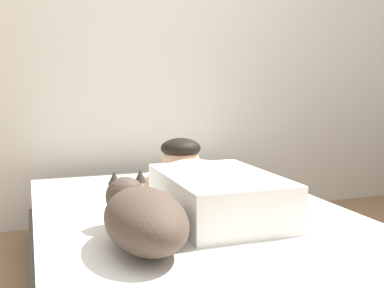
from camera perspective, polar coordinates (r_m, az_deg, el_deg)
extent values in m
cube|color=silver|center=(3.13, -5.43, 13.93)|extent=(4.16, 0.10, 2.50)
cube|color=#4C4742|center=(2.12, -0.01, -14.96)|extent=(1.33, 1.91, 0.17)
cube|color=white|center=(2.06, -0.01, -10.48)|extent=(1.29, 1.85, 0.18)
ellipsoid|color=white|center=(2.50, -0.19, -3.89)|extent=(0.52, 0.32, 0.11)
cube|color=white|center=(1.92, 3.24, -6.27)|extent=(0.42, 0.64, 0.18)
ellipsoid|color=#D8AD8E|center=(2.23, -0.10, -3.83)|extent=(0.32, 0.20, 0.16)
sphere|color=#D8AD8E|center=(2.37, -1.37, -2.17)|extent=(0.19, 0.19, 0.19)
ellipsoid|color=black|center=(2.36, -1.38, -0.50)|extent=(0.20, 0.20, 0.10)
cylinder|color=#D8AD8E|center=(2.33, -3.56, -4.08)|extent=(0.23, 0.07, 0.14)
cylinder|color=#D8AD8E|center=(2.40, 1.06, -3.77)|extent=(0.23, 0.07, 0.14)
ellipsoid|color=#4C3D33|center=(1.56, -5.69, -9.12)|extent=(0.26, 0.48, 0.20)
sphere|color=#4C3D33|center=(1.80, -8.07, -6.28)|extent=(0.15, 0.15, 0.15)
cone|color=#3D3028|center=(1.80, -9.38, -4.04)|extent=(0.05, 0.05, 0.05)
cone|color=#3D3028|center=(1.82, -6.27, -3.86)|extent=(0.05, 0.05, 0.05)
cylinder|color=#D84C47|center=(2.49, 0.66, -4.32)|extent=(0.09, 0.09, 0.07)
torus|color=#D84C47|center=(2.51, 1.89, -4.23)|extent=(0.05, 0.01, 0.05)
cube|color=black|center=(2.18, 4.84, -6.96)|extent=(0.07, 0.14, 0.01)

